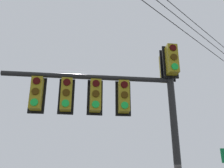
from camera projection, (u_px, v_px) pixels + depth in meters
The scene contains 2 objects.
signal_mast_assembly at pixel (124, 99), 7.15m from camera, with size 4.42×3.16×5.95m.
overhead_wire_span at pixel (185, 23), 9.42m from camera, with size 31.26×2.72×1.09m.
Camera 1 is at (-5.27, -5.01, 2.09)m, focal length 40.73 mm.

